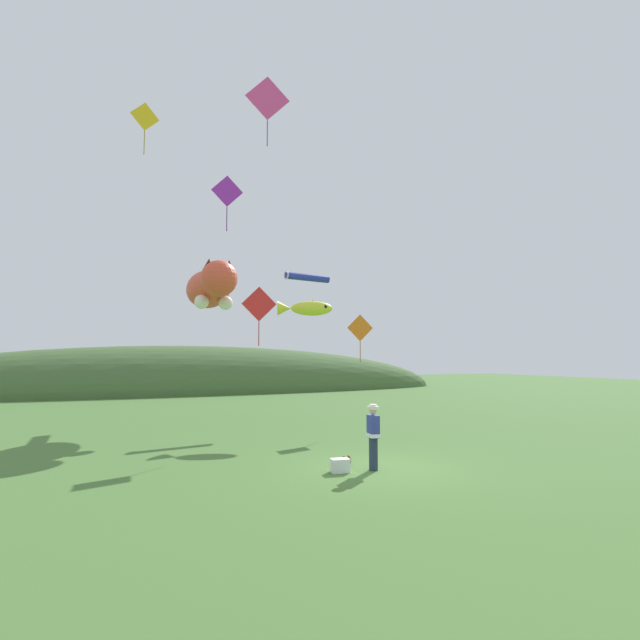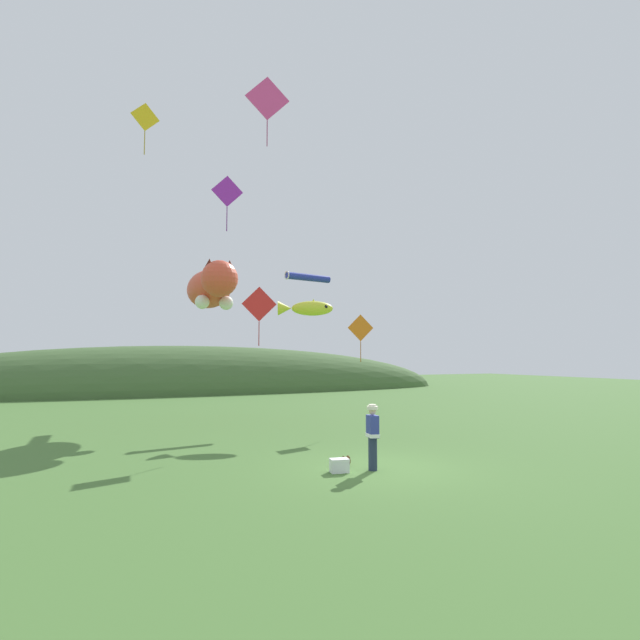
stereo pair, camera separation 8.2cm
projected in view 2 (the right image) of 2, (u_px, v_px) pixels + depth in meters
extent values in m
plane|color=#477033|center=(379.00, 468.00, 13.78)|extent=(120.00, 120.00, 0.00)
ellipsoid|color=#426033|center=(185.00, 392.00, 43.51)|extent=(51.13, 10.58, 8.10)
cylinder|color=#232D47|center=(373.00, 454.00, 13.53)|extent=(0.24, 0.24, 0.88)
cube|color=navy|center=(373.00, 426.00, 13.58)|extent=(0.30, 0.43, 0.60)
cube|color=white|center=(373.00, 435.00, 13.56)|extent=(0.33, 0.46, 0.10)
sphere|color=beige|center=(372.00, 411.00, 13.61)|extent=(0.20, 0.20, 0.20)
cylinder|color=beige|center=(372.00, 408.00, 13.62)|extent=(0.30, 0.30, 0.09)
cylinder|color=beige|center=(372.00, 406.00, 13.62)|extent=(0.20, 0.20, 0.07)
cylinder|color=olive|center=(346.00, 460.00, 14.17)|extent=(0.14, 0.20, 0.20)
cylinder|color=brown|center=(344.00, 461.00, 14.14)|extent=(0.02, 0.26, 0.26)
cylinder|color=brown|center=(348.00, 460.00, 14.20)|extent=(0.02, 0.26, 0.26)
cube|color=white|center=(339.00, 467.00, 13.28)|extent=(0.53, 0.40, 0.30)
cube|color=white|center=(339.00, 460.00, 13.29)|extent=(0.54, 0.41, 0.06)
ellipsoid|color=#E04C33|center=(209.00, 289.00, 23.83)|extent=(2.00, 3.78, 1.79)
ellipsoid|color=white|center=(209.00, 296.00, 23.65)|extent=(1.10, 2.45, 0.99)
sphere|color=#E04C33|center=(219.00, 279.00, 21.73)|extent=(1.61, 1.61, 1.61)
cone|color=#4E1A11|center=(230.00, 266.00, 21.95)|extent=(0.58, 0.58, 0.54)
cone|color=#4E1A11|center=(209.00, 265.00, 21.59)|extent=(0.58, 0.58, 0.54)
sphere|color=white|center=(226.00, 303.00, 22.79)|extent=(0.64, 0.64, 0.64)
sphere|color=white|center=(202.00, 302.00, 22.36)|extent=(0.64, 0.64, 0.64)
cylinder|color=#E04C33|center=(198.00, 294.00, 26.45)|extent=(0.44, 1.97, 0.43)
ellipsoid|color=yellow|center=(312.00, 308.00, 21.85)|extent=(1.94, 1.31, 0.64)
cone|color=yellow|center=(285.00, 308.00, 21.80)|extent=(0.78, 0.81, 0.64)
cone|color=yellow|center=(313.00, 302.00, 21.87)|extent=(0.39, 0.39, 0.30)
sphere|color=black|center=(326.00, 307.00, 21.66)|extent=(0.15, 0.15, 0.15)
cylinder|color=#2633A5|center=(308.00, 278.00, 25.63)|extent=(2.58, 0.80, 0.36)
torus|color=white|center=(287.00, 275.00, 24.91)|extent=(0.14, 0.44, 0.44)
cube|color=#E53F8C|center=(267.00, 98.00, 16.68)|extent=(1.49, 0.25, 1.51)
cylinder|color=black|center=(267.00, 99.00, 16.69)|extent=(1.00, 0.18, 0.02)
cube|color=#A02C62|center=(267.00, 133.00, 16.59)|extent=(0.03, 0.01, 0.90)
cube|color=orange|center=(361.00, 328.00, 21.78)|extent=(1.16, 0.22, 1.18)
cylinder|color=black|center=(360.00, 328.00, 21.79)|extent=(0.78, 0.15, 0.02)
cube|color=#A95011|center=(361.00, 352.00, 21.70)|extent=(0.03, 0.01, 0.90)
cube|color=purple|center=(227.00, 191.00, 18.14)|extent=(1.15, 0.13, 1.16)
cylinder|color=black|center=(227.00, 191.00, 18.15)|extent=(0.78, 0.09, 0.02)
cube|color=#6B1A7C|center=(227.00, 219.00, 18.06)|extent=(0.03, 0.01, 0.90)
cube|color=red|center=(259.00, 304.00, 18.43)|extent=(1.28, 0.25, 1.30)
cylinder|color=black|center=(259.00, 304.00, 18.44)|extent=(0.86, 0.17, 0.02)
cube|color=maroon|center=(259.00, 334.00, 18.35)|extent=(0.03, 0.01, 0.90)
cube|color=yellow|center=(145.00, 117.00, 18.44)|extent=(1.06, 0.24, 1.08)
cylinder|color=black|center=(145.00, 117.00, 18.45)|extent=(0.71, 0.17, 0.02)
cube|color=#A98511|center=(145.00, 143.00, 18.36)|extent=(0.03, 0.01, 0.90)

